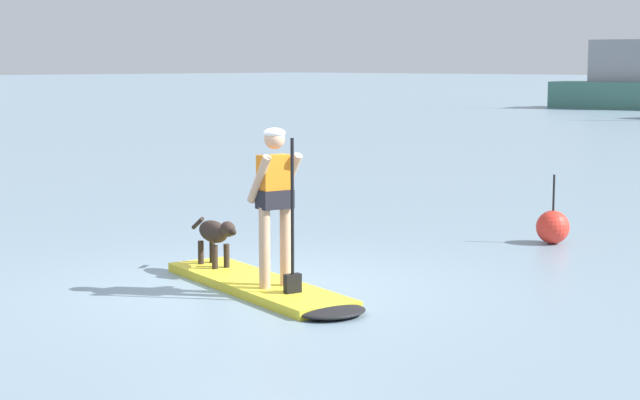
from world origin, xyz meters
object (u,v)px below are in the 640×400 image
object	(u,v)px
paddleboard	(267,289)
person_paddler	(276,195)
marker_buoy	(553,227)
dog	(215,234)

from	to	relation	value
paddleboard	person_paddler	size ratio (longest dim) A/B	1.94
paddleboard	marker_buoy	size ratio (longest dim) A/B	3.44
paddleboard	person_paddler	distance (m)	1.06
paddleboard	person_paddler	world-z (taller)	person_paddler
person_paddler	paddleboard	bearing A→B (deg)	167.52
person_paddler	dog	bearing A→B (deg)	167.52
marker_buoy	dog	bearing A→B (deg)	-110.47
dog	marker_buoy	xyz separation A→B (m)	(1.72, 4.62, -0.26)
person_paddler	marker_buoy	size ratio (longest dim) A/B	1.77
person_paddler	marker_buoy	bearing A→B (deg)	85.59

